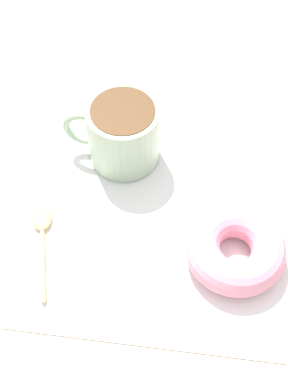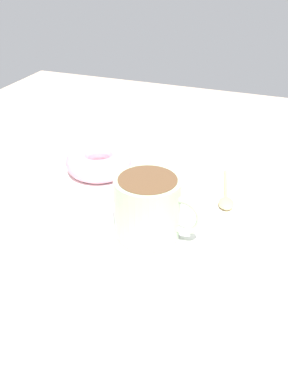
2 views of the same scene
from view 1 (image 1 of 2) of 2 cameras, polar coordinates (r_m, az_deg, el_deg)
The scene contains 5 objects.
ground_plane at distance 66.86cm, azimuth -2.18°, elevation -2.13°, with size 120.00×120.00×2.00cm, color tan.
napkin at distance 66.26cm, azimuth -0.00°, elevation -1.03°, with size 35.93×35.93×0.30cm, color white.
coffee_cup at distance 66.97cm, azimuth -2.35°, elevation 6.35°, with size 9.02×12.32×8.55cm.
donut at distance 61.38cm, azimuth 9.73°, elevation -6.02°, with size 11.45×11.45×3.97cm, color pink.
spoon at distance 64.68cm, azimuth -10.83°, elevation -3.99°, with size 12.66×4.09×0.90cm.
Camera 1 is at (-34.71, -5.65, 55.87)cm, focal length 50.00 mm.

